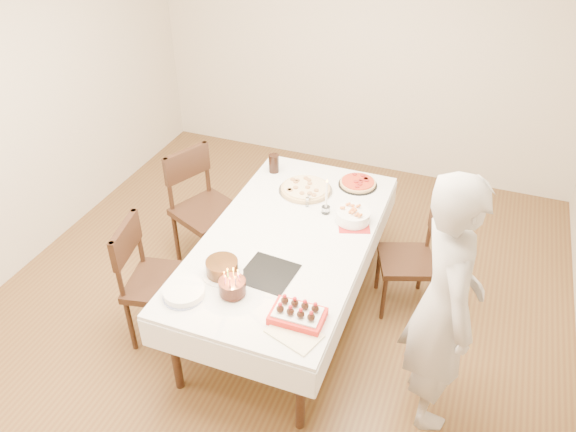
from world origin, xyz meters
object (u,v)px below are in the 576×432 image
(chair_right_savory, at_px, (406,261))
(cola_glass, at_px, (274,163))
(chair_left_savory, at_px, (207,212))
(layer_cake, at_px, (222,268))
(pizza_white, at_px, (306,189))
(birthday_cake, at_px, (232,283))
(dining_table, at_px, (288,275))
(taper_candle, at_px, (326,196))
(person, at_px, (444,305))
(pizza_pepperoni, at_px, (358,183))
(strawberry_box, at_px, (298,315))
(pasta_bowl, at_px, (353,216))
(chair_left_dessert, at_px, (162,283))

(chair_right_savory, bearing_deg, cola_glass, 142.38)
(chair_left_savory, relative_size, layer_cake, 3.80)
(pizza_white, height_order, birthday_cake, birthday_cake)
(dining_table, distance_m, pizza_white, 0.73)
(chair_right_savory, height_order, taper_candle, taper_candle)
(layer_cake, bearing_deg, person, 2.92)
(birthday_cake, bearing_deg, layer_cake, 134.47)
(pizza_pepperoni, xyz_separation_m, cola_glass, (-0.72, -0.04, 0.06))
(chair_left_savory, xyz_separation_m, layer_cake, (0.60, -0.90, 0.29))
(taper_candle, height_order, cola_glass, taper_candle)
(chair_right_savory, relative_size, strawberry_box, 2.71)
(chair_left_savory, height_order, pizza_pepperoni, chair_left_savory)
(strawberry_box, bearing_deg, layer_cake, 160.78)
(pasta_bowl, relative_size, taper_candle, 0.84)
(chair_left_dessert, bearing_deg, layer_cake, 166.77)
(chair_left_dessert, bearing_deg, strawberry_box, 157.05)
(cola_glass, bearing_deg, pizza_pepperoni, 3.00)
(dining_table, height_order, pizza_pepperoni, pizza_pepperoni)
(person, xyz_separation_m, birthday_cake, (-1.26, -0.22, -0.05))
(pizza_white, distance_m, cola_glass, 0.41)
(layer_cake, bearing_deg, taper_candle, 65.40)
(person, distance_m, birthday_cake, 1.28)
(chair_left_dessert, relative_size, person, 0.55)
(chair_left_dessert, distance_m, pizza_white, 1.35)
(pasta_bowl, relative_size, strawberry_box, 0.79)
(pizza_white, distance_m, birthday_cake, 1.30)
(dining_table, distance_m, layer_cake, 0.74)
(chair_left_savory, bearing_deg, chair_left_dessert, 119.83)
(layer_cake, bearing_deg, pizza_white, 81.33)
(chair_right_savory, relative_size, person, 0.49)
(pizza_white, xyz_separation_m, pasta_bowl, (0.47, -0.27, 0.03))
(chair_left_dessert, relative_size, cola_glass, 6.17)
(dining_table, xyz_separation_m, pasta_bowl, (0.39, 0.34, 0.42))
(strawberry_box, bearing_deg, chair_left_dessert, 168.55)
(chair_right_savory, relative_size, pizza_pepperoni, 2.74)
(person, bearing_deg, birthday_cake, 78.51)
(chair_left_dessert, xyz_separation_m, taper_candle, (0.93, 0.90, 0.41))
(strawberry_box, bearing_deg, birthday_cake, 172.14)
(chair_left_savory, distance_m, pasta_bowl, 1.28)
(taper_candle, bearing_deg, cola_glass, 144.30)
(chair_right_savory, relative_size, pizza_white, 2.00)
(chair_right_savory, bearing_deg, chair_left_savory, 161.79)
(chair_right_savory, bearing_deg, layer_cake, -158.45)
(chair_left_savory, relative_size, pasta_bowl, 4.06)
(taper_candle, bearing_deg, birthday_cake, -104.53)
(dining_table, bearing_deg, person, -22.12)
(chair_left_dessert, bearing_deg, birthday_cake, 154.59)
(layer_cake, relative_size, birthday_cake, 1.58)
(chair_left_savory, distance_m, pizza_pepperoni, 1.27)
(layer_cake, distance_m, strawberry_box, 0.64)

